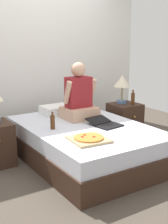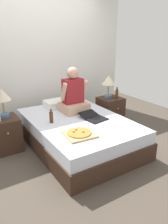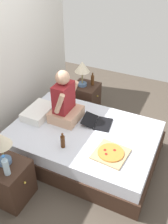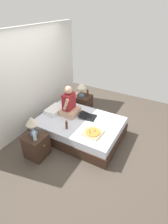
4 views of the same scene
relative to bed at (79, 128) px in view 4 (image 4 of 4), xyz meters
name	(u,v)px [view 4 (image 4 of 4)]	position (x,y,z in m)	size (l,w,h in m)	color
ground_plane	(79,135)	(0.00, 0.00, -0.23)	(5.76, 5.76, 0.00)	#4C4238
wall_back	(32,80)	(0.00, 1.40, 1.02)	(3.76, 0.12, 2.50)	silver
bed	(79,128)	(0.00, 0.00, 0.00)	(1.44, 2.08, 0.46)	#382319
nightstand_left	(37,146)	(-1.06, 0.47, 0.04)	(0.44, 0.47, 0.54)	#382319
lamp_on_left_nightstand	(32,122)	(-1.02, 0.52, 0.64)	(0.26, 0.26, 0.45)	#4C6B93
water_bottle	(34,136)	(-1.14, 0.38, 0.43)	(0.07, 0.07, 0.28)	silver
nightstand_right	(84,104)	(1.06, 0.47, 0.04)	(0.44, 0.47, 0.54)	#382319
lamp_on_right_nightstand	(82,86)	(1.03, 0.52, 0.64)	(0.26, 0.26, 0.45)	#4C6B93
beer_bottle	(88,93)	(1.13, 0.37, 0.41)	(0.06, 0.06, 0.23)	#512D14
pillow	(55,110)	(0.03, 0.76, 0.29)	(0.52, 0.34, 0.12)	white
person_seated	(69,104)	(0.13, 0.36, 0.52)	(0.47, 0.40, 0.78)	tan
laptop	(89,117)	(0.23, -0.14, 0.26)	(0.37, 0.46, 0.07)	black
pizza_box	(93,133)	(-0.28, -0.52, 0.25)	(0.43, 0.43, 0.04)	tan
beer_bottle_on_bed	(67,125)	(-0.42, 0.09, 0.33)	(0.06, 0.06, 0.22)	#4C2811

